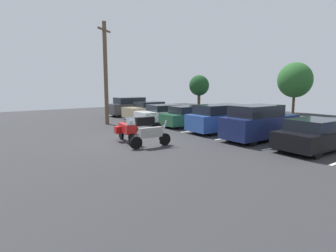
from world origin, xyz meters
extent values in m
cube|color=#2D2D30|center=(0.00, 0.00, -0.05)|extent=(44.00, 44.00, 0.10)
cylinder|color=black|center=(0.95, -0.39, 0.32)|extent=(0.64, 0.23, 0.63)
cylinder|color=black|center=(-0.70, -0.11, 0.32)|extent=(0.64, 0.23, 0.63)
cube|color=#A51414|center=(0.13, -0.25, 0.73)|extent=(1.31, 0.62, 0.47)
cylinder|color=#B2B2B7|center=(0.84, -0.37, 0.72)|extent=(0.51, 0.15, 1.10)
cylinder|color=black|center=(0.76, -0.36, 1.15)|extent=(0.14, 0.62, 0.04)
cube|color=#A51414|center=(0.86, -0.38, 0.78)|extent=(0.52, 0.56, 0.43)
cube|color=#B2C1CC|center=(0.91, -0.39, 1.19)|extent=(0.23, 0.46, 0.39)
cube|color=#A51414|center=(-0.19, 0.15, 0.62)|extent=(0.47, 0.31, 0.36)
cube|color=#A51414|center=(-0.31, -0.53, 0.62)|extent=(0.47, 0.31, 0.36)
cylinder|color=black|center=(1.93, 0.92, 0.30)|extent=(0.16, 0.61, 0.60)
cylinder|color=black|center=(1.83, -0.62, 0.30)|extent=(0.16, 0.61, 0.60)
cube|color=gray|center=(1.88, 0.15, 0.72)|extent=(0.31, 1.18, 0.47)
cylinder|color=#B2B2B7|center=(1.92, 0.81, 0.70)|extent=(0.10, 0.49, 1.08)
cylinder|color=black|center=(1.92, 0.73, 1.13)|extent=(0.62, 0.08, 0.04)
cylinder|color=black|center=(-1.49, 2.73, 0.31)|extent=(0.17, 0.62, 0.61)
cylinder|color=black|center=(-1.62, 1.10, 0.31)|extent=(0.17, 0.62, 0.61)
cube|color=black|center=(-1.55, 1.91, 0.75)|extent=(0.39, 1.25, 0.52)
cylinder|color=#B2B2B7|center=(-1.50, 2.61, 0.71)|extent=(0.11, 0.50, 1.08)
cylinder|color=black|center=(-1.50, 2.53, 1.19)|extent=(0.62, 0.09, 0.04)
cube|color=silver|center=(-12.39, 6.25, 0.00)|extent=(0.12, 4.71, 0.01)
cube|color=silver|center=(-9.43, 6.25, 0.00)|extent=(0.12, 4.71, 0.01)
cube|color=silver|center=(-6.47, 6.25, 0.00)|extent=(0.12, 4.71, 0.01)
cube|color=silver|center=(-3.51, 6.25, 0.00)|extent=(0.12, 4.71, 0.01)
cube|color=silver|center=(-0.55, 6.25, 0.00)|extent=(0.12, 4.71, 0.01)
cube|color=silver|center=(2.41, 6.25, 0.00)|extent=(0.12, 4.71, 0.01)
cube|color=silver|center=(5.37, 6.25, 0.00)|extent=(0.12, 4.71, 0.01)
cube|color=#38383D|center=(-10.75, 6.07, 0.71)|extent=(1.85, 4.54, 0.95)
cube|color=black|center=(-10.76, 5.80, 1.47)|extent=(1.69, 2.64, 0.57)
cylinder|color=black|center=(-11.50, 7.61, 0.35)|extent=(0.23, 0.71, 0.71)
cylinder|color=black|center=(-9.97, 7.59, 0.35)|extent=(0.23, 0.71, 0.71)
cylinder|color=black|center=(-11.54, 4.54, 0.35)|extent=(0.23, 0.71, 0.71)
cylinder|color=black|center=(-10.01, 4.52, 0.35)|extent=(0.23, 0.71, 0.71)
cube|color=tan|center=(-7.80, 6.32, 0.63)|extent=(1.89, 4.88, 0.83)
cube|color=black|center=(-7.80, 6.15, 1.26)|extent=(1.68, 2.27, 0.44)
cylinder|color=black|center=(-8.60, 7.95, 0.33)|extent=(0.24, 0.66, 0.65)
cylinder|color=black|center=(-7.09, 7.99, 0.33)|extent=(0.24, 0.66, 0.65)
cylinder|color=black|center=(-8.52, 4.66, 0.33)|extent=(0.24, 0.66, 0.65)
cylinder|color=black|center=(-7.01, 4.70, 0.33)|extent=(0.24, 0.66, 0.65)
cube|color=white|center=(-4.96, 5.97, 0.56)|extent=(2.23, 4.90, 0.71)
cube|color=black|center=(-4.97, 5.73, 1.15)|extent=(1.92, 2.35, 0.48)
cylinder|color=black|center=(-5.70, 7.65, 0.32)|extent=(0.26, 0.65, 0.64)
cylinder|color=black|center=(-4.02, 7.55, 0.32)|extent=(0.26, 0.65, 0.64)
cylinder|color=black|center=(-5.90, 4.40, 0.32)|extent=(0.26, 0.65, 0.64)
cylinder|color=black|center=(-4.21, 4.30, 0.32)|extent=(0.26, 0.65, 0.64)
cube|color=#235638|center=(-2.16, 6.35, 0.57)|extent=(2.10, 4.87, 0.75)
cube|color=black|center=(-2.19, 5.91, 1.20)|extent=(1.80, 2.50, 0.51)
cylinder|color=black|center=(-2.82, 8.02, 0.30)|extent=(0.26, 0.61, 0.60)
cylinder|color=black|center=(-1.29, 7.92, 0.30)|extent=(0.26, 0.61, 0.60)
cylinder|color=black|center=(-3.03, 4.78, 0.30)|extent=(0.26, 0.61, 0.60)
cylinder|color=black|center=(-1.50, 4.69, 0.30)|extent=(0.26, 0.61, 0.60)
cube|color=#2D519E|center=(0.83, 6.25, 0.68)|extent=(2.08, 4.88, 0.96)
cube|color=black|center=(0.81, 5.94, 1.44)|extent=(1.84, 3.17, 0.57)
cylinder|color=black|center=(0.14, 7.92, 0.31)|extent=(0.25, 0.62, 0.61)
cylinder|color=black|center=(1.70, 7.84, 0.31)|extent=(0.25, 0.62, 0.61)
cylinder|color=black|center=(-0.04, 4.67, 0.31)|extent=(0.25, 0.62, 0.61)
cylinder|color=black|center=(1.51, 4.58, 0.31)|extent=(0.25, 0.62, 0.61)
cube|color=navy|center=(3.80, 5.90, 0.75)|extent=(1.79, 4.65, 1.09)
cube|color=black|center=(3.79, 5.50, 1.59)|extent=(1.63, 2.73, 0.59)
cylinder|color=black|center=(3.06, 7.48, 0.32)|extent=(0.23, 0.65, 0.65)
cylinder|color=black|center=(4.56, 7.47, 0.32)|extent=(0.23, 0.65, 0.65)
cylinder|color=black|center=(3.04, 4.33, 0.32)|extent=(0.23, 0.65, 0.65)
cylinder|color=black|center=(4.53, 4.31, 0.32)|extent=(0.23, 0.65, 0.65)
cube|color=black|center=(6.80, 5.94, 0.57)|extent=(2.04, 4.43, 0.73)
cube|color=black|center=(6.79, 5.68, 1.19)|extent=(1.80, 2.32, 0.50)
cylinder|color=black|center=(6.07, 7.46, 0.32)|extent=(0.25, 0.65, 0.64)
cylinder|color=black|center=(5.94, 4.49, 0.32)|extent=(0.25, 0.65, 0.64)
cylinder|color=black|center=(7.54, 4.43, 0.32)|extent=(0.25, 0.65, 0.64)
cylinder|color=brown|center=(-6.67, 1.70, 3.72)|extent=(0.29, 0.29, 7.44)
cube|color=brown|center=(-6.67, 1.70, 6.84)|extent=(1.24, 1.46, 0.12)
cylinder|color=#4C3823|center=(-2.76, 20.42, 0.82)|extent=(0.26, 0.26, 1.63)
ellipsoid|color=#285B28|center=(-2.76, 20.42, 3.40)|extent=(3.39, 3.39, 3.54)
cylinder|color=#4C3823|center=(-16.13, 19.53, 0.71)|extent=(0.40, 0.40, 1.42)
ellipsoid|color=#19421E|center=(-16.13, 19.53, 2.82)|extent=(2.74, 2.74, 2.81)
camera|label=1|loc=(12.90, -6.84, 2.96)|focal=29.92mm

